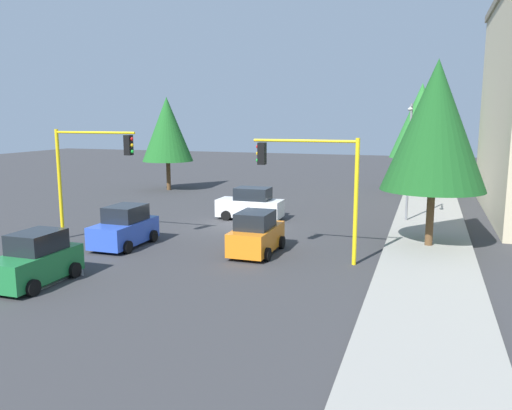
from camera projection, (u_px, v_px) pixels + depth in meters
name	position (u px, v px, depth m)	size (l,w,h in m)	color
ground_plane	(239.00, 225.00, 29.82)	(120.00, 120.00, 0.00)	#353538
sidewalk_kerb	(429.00, 219.00, 31.17)	(80.00, 4.00, 0.15)	gray
lane_arrow_near	(64.00, 278.00, 20.02)	(2.40, 1.10, 1.10)	silver
traffic_signal_near_left	(313.00, 174.00, 21.80)	(0.36, 4.59, 5.37)	yellow
traffic_signal_near_right	(88.00, 163.00, 25.34)	(0.36, 4.59, 5.63)	yellow
street_lamp_curbside	(409.00, 150.00, 29.56)	(2.15, 0.28, 7.00)	slate
tree_opposite_side	(167.00, 129.00, 43.62)	(4.34, 4.34, 7.93)	brown
tree_roadside_near	(435.00, 126.00, 23.66)	(4.83, 4.83, 8.85)	brown
tree_roadside_far	(421.00, 121.00, 42.64)	(4.92, 4.92, 9.03)	brown
car_orange	(256.00, 234.00, 23.56)	(3.71, 1.98, 1.98)	orange
car_green	(36.00, 261.00, 19.23)	(3.63, 1.96, 1.98)	#1E7238
car_white	(251.00, 205.00, 31.53)	(1.97, 4.00, 1.98)	white
car_blue	(125.00, 228.00, 24.94)	(3.78, 2.05, 1.98)	blue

